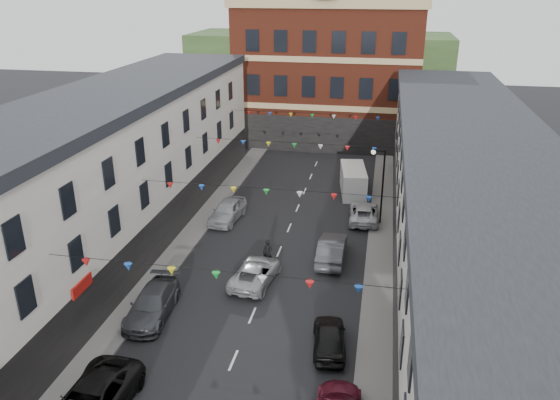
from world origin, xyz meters
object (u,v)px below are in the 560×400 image
Objects in this scene: moving_car at (255,273)px; car_right_f at (364,213)px; car_left_e at (228,211)px; car_right_e at (332,249)px; car_left_d at (152,304)px; pedestrian at (268,253)px; street_lamp at (380,177)px; car_right_d at (329,338)px; white_van at (353,181)px.

car_right_f is at bearing -113.03° from moving_car.
car_right_e reaches higher than car_left_e.
car_left_e reaches higher than car_left_d.
pedestrian is at bearing -49.45° from car_left_e.
street_lamp reaches higher than car_right_f.
car_right_d is at bearing 138.73° from moving_car.
moving_car is 17.49m from white_van.
pedestrian is (0.29, 2.31, 0.23)m from moving_car.
car_left_d is 1.05× the size of car_right_e.
car_left_e is at bearing -63.93° from car_right_d.
car_left_d is 2.87× the size of pedestrian.
moving_car is at bearing -58.56° from car_left_e.
street_lamp is 19.52m from car_left_d.
car_left_d is 12.53m from car_right_e.
street_lamp is 1.24× the size of car_right_f.
street_lamp is 7.33m from white_van.
car_left_e is (-11.57, -1.47, -3.09)m from street_lamp.
car_right_e is at bearing -100.41° from white_van.
street_lamp is 13.05m from moving_car.
car_right_e is at bearing -91.89° from car_right_d.
moving_car is 2.34m from pedestrian.
car_right_e reaches higher than moving_car.
car_right_d is at bearing -97.17° from white_van.
car_right_e is at bearing -132.17° from moving_car.
car_left_e is at bearing -147.69° from white_van.
street_lamp is at bearing 53.89° from pedestrian.
white_van reaches higher than car_left_e.
car_right_f is at bearing 154.94° from street_lamp.
white_van reaches higher than car_left_d.
car_left_d reaches higher than car_right_f.
moving_car is at bearing 41.32° from car_right_e.
pedestrian reaches higher than car_left_e.
car_right_f is (-1.05, 0.49, -3.23)m from street_lamp.
car_right_e is 7.25m from car_right_f.
moving_car is 0.93× the size of white_van.
car_left_d is at bearing 42.74° from car_right_e.
moving_car is (4.34, -8.91, -0.14)m from car_left_e.
car_right_d is 22.58m from white_van.
pedestrian is (-4.96, 8.11, 0.22)m from car_right_d.
car_right_e is at bearing 25.13° from pedestrian.
white_van reaches higher than car_right_f.
car_left_e is 9.91m from moving_car.
street_lamp is at bearing 152.18° from car_right_f.
car_left_d is at bearing -86.60° from car_left_e.
street_lamp reaches higher than moving_car.
car_left_d reaches higher than car_right_d.
white_van reaches higher than car_right_d.
pedestrian reaches higher than car_left_d.
car_left_e is 8.06m from pedestrian.
car_left_d is at bearing 50.49° from moving_car.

